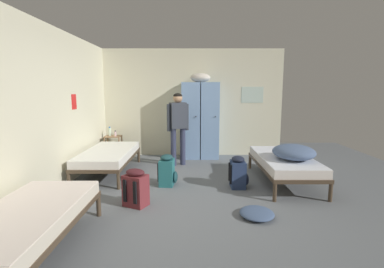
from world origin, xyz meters
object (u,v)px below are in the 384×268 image
object	(u,v)px
bedding_heap	(294,152)
person_traveler	(178,122)
bed_left_front	(25,220)
backpack_teal	(167,171)
water_bottle	(110,132)
lotion_bottle	(115,134)
clothes_pile_denim	(257,213)
shelf_unit	(113,145)
locker_bank	(200,119)
backpack_maroon	(136,188)
bed_right	(284,162)
bed_left_rear	(109,155)
backpack_navy	(238,173)

from	to	relation	value
bedding_heap	person_traveler	world-z (taller)	person_traveler
bed_left_front	backpack_teal	size ratio (longest dim) A/B	3.45
person_traveler	water_bottle	bearing A→B (deg)	160.28
lotion_bottle	clothes_pile_denim	distance (m)	4.21
bedding_heap	clothes_pile_denim	xyz separation A→B (m)	(-0.89, -1.20, -0.57)
shelf_unit	water_bottle	world-z (taller)	water_bottle
locker_bank	backpack_maroon	distance (m)	3.23
bed_right	bed_left_rear	size ratio (longest dim) A/B	1.00
lotion_bottle	backpack_navy	bearing A→B (deg)	-37.35
bed_left_front	backpack_teal	xyz separation A→B (m)	(1.23, 2.17, -0.12)
bed_right	bed_left_rear	world-z (taller)	same
bedding_heap	backpack_maroon	bearing A→B (deg)	-162.20
bed_left_rear	bedding_heap	world-z (taller)	bedding_heap
locker_bank	lotion_bottle	xyz separation A→B (m)	(-2.05, -0.19, -0.34)
bed_right	backpack_navy	distance (m)	0.92
locker_bank	water_bottle	distance (m)	2.22
bed_left_rear	clothes_pile_denim	world-z (taller)	bed_left_rear
bedding_heap	bed_left_rear	bearing A→B (deg)	167.20
person_traveler	water_bottle	distance (m)	1.82
locker_bank	person_traveler	xyz separation A→B (m)	(-0.51, -0.73, -0.00)
bed_right	bedding_heap	distance (m)	0.34
locker_bank	bed_right	size ratio (longest dim) A/B	1.09
clothes_pile_denim	bed_left_rear	bearing A→B (deg)	142.00
person_traveler	lotion_bottle	distance (m)	1.66
locker_bank	bed_left_rear	world-z (taller)	locker_bank
lotion_bottle	water_bottle	bearing A→B (deg)	158.20
backpack_teal	clothes_pile_denim	size ratio (longest dim) A/B	1.11
locker_bank	backpack_navy	size ratio (longest dim) A/B	3.76
shelf_unit	bedding_heap	distance (m)	4.19
shelf_unit	lotion_bottle	world-z (taller)	lotion_bottle
person_traveler	bedding_heap	bearing A→B (deg)	-34.80
bed_left_front	lotion_bottle	distance (m)	4.08
bed_right	bed_left_front	world-z (taller)	same
bed_left_rear	backpack_teal	bearing A→B (deg)	-29.60
bed_right	backpack_navy	xyz separation A→B (m)	(-0.87, -0.28, -0.12)
backpack_maroon	clothes_pile_denim	distance (m)	1.73
bed_right	backpack_maroon	xyz separation A→B (m)	(-2.48, -1.06, -0.12)
locker_bank	backpack_navy	distance (m)	2.39
bed_left_rear	backpack_navy	distance (m)	2.60
bedding_heap	lotion_bottle	world-z (taller)	bedding_heap
backpack_maroon	bedding_heap	bearing A→B (deg)	17.80
bed_right	water_bottle	distance (m)	4.09
lotion_bottle	clothes_pile_denim	bearing A→B (deg)	-49.53
water_bottle	lotion_bottle	distance (m)	0.17
water_bottle	locker_bank	bearing A→B (deg)	3.26
bed_right	bedding_heap	world-z (taller)	bedding_heap
locker_bank	bed_right	distance (m)	2.49
bedding_heap	person_traveler	bearing A→B (deg)	145.20
shelf_unit	locker_bank	bearing A→B (deg)	3.92
lotion_bottle	backpack_navy	world-z (taller)	lotion_bottle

